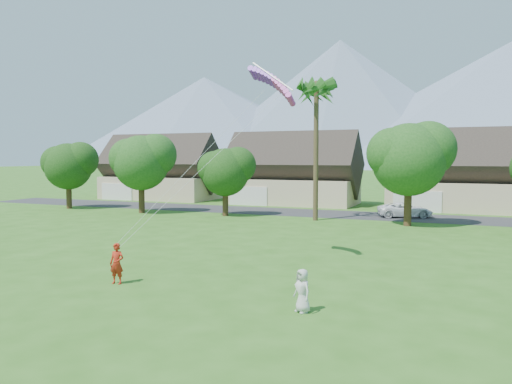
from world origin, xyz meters
The scene contains 10 objects.
ground centered at (0.00, 0.00, 0.00)m, with size 500.00×500.00×0.00m, color #2D6019.
street centered at (0.00, 34.00, 0.01)m, with size 90.00×7.00×0.01m, color #2D2D30.
kite_flyer centered at (-3.93, 3.30, 0.92)m, with size 0.67×0.44×1.84m, color #AD2413.
watcher centered at (4.95, 2.59, 0.80)m, with size 0.78×0.51×1.60m, color silver.
parked_car centered at (5.16, 34.00, 0.70)m, with size 2.32×5.03×1.40m, color white.
mountain_ridge centered at (10.40, 260.00, 29.07)m, with size 540.00×240.00×70.00m.
houses_row centered at (0.49, 42.99, 3.44)m, with size 72.75×8.19×8.86m.
tree_row centered at (-1.14, 27.92, 4.89)m, with size 62.27×6.67×8.45m.
fan_palm centered at (-2.00, 28.50, 11.80)m, with size 3.00×3.00×13.80m.
parafoil_kite centered at (1.00, 10.15, 9.58)m, with size 3.21×1.29×0.50m.
Camera 1 is at (10.33, -14.53, 5.66)m, focal length 35.00 mm.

